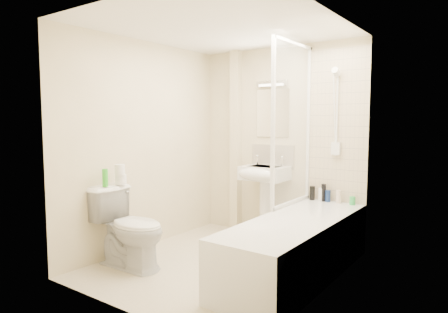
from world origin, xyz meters
The scene contains 25 objects.
floor centered at (0.00, 0.00, 0.00)m, with size 2.50×2.50×0.00m, color beige.
wall_back centered at (0.00, 1.25, 1.20)m, with size 2.20×0.02×2.40m, color beige.
wall_left centered at (-1.10, 0.00, 1.20)m, with size 0.02×2.50×2.40m, color beige.
wall_right centered at (1.10, 0.00, 1.20)m, with size 0.02×2.50×2.40m, color beige.
ceiling centered at (0.00, 0.00, 2.40)m, with size 2.20×2.50×0.02m, color white.
tile_back centered at (0.75, 1.24, 1.42)m, with size 0.70×0.01×1.75m, color beige.
tile_right centered at (1.09, 0.20, 1.42)m, with size 0.01×2.10×1.75m, color beige.
pipe_boxing centered at (-0.62, 1.19, 1.20)m, with size 0.12×0.12×2.40m, color beige.
splashback centered at (-0.09, 1.24, 1.03)m, with size 0.60×0.01×0.30m, color beige.
mirror centered at (-0.09, 1.24, 1.58)m, with size 0.46×0.01×0.60m, color white.
strip_light centered at (-0.09, 1.22, 1.95)m, with size 0.42×0.07×0.07m, color silver.
bathtub centered at (0.75, 0.20, 0.29)m, with size 0.70×2.10×0.55m.
shower_screen centered at (0.40, 0.80, 1.45)m, with size 0.04×0.92×1.80m.
shower_fixture centered at (0.75, 1.19, 1.55)m, with size 0.10×0.16×0.99m.
pedestal_sink centered at (-0.09, 1.01, 0.74)m, with size 0.55×0.50×1.05m.
bottle_black_a centered at (0.49, 1.16, 0.63)m, with size 0.06×0.06×0.16m, color black.
bottle_white_a centered at (0.60, 1.16, 0.63)m, with size 0.06×0.06×0.15m, color white.
bottle_black_b centered at (0.63, 1.16, 0.65)m, with size 0.05×0.05×0.20m, color black.
bottle_blue centered at (0.69, 1.16, 0.62)m, with size 0.06×0.06×0.14m, color navy.
bottle_cream centered at (0.82, 1.16, 0.62)m, with size 0.06×0.06×0.15m, color beige.
bottle_green centered at (0.97, 1.16, 0.60)m, with size 0.06×0.06×0.09m, color green.
toilet centered at (-0.72, -0.58, 0.41)m, with size 0.81×0.48×0.82m, color white.
toilet_roll_lower centered at (-0.95, -0.49, 0.87)m, with size 0.12×0.12×0.10m, color white.
toilet_roll_upper centered at (-0.94, -0.51, 0.98)m, with size 0.11×0.11×0.11m, color white.
green_bottle centered at (-0.97, -0.68, 0.91)m, with size 0.06×0.06×0.18m, color green.
Camera 1 is at (2.36, -3.24, 1.50)m, focal length 32.00 mm.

